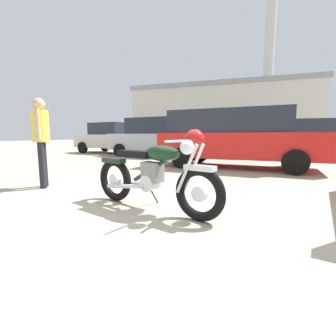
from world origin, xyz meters
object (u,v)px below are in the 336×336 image
Objects in this scene: bystander at (41,133)px; silver_sedan_mid at (312,137)px; white_estate_far at (111,138)px; red_hatchback_near at (152,137)px; dark_sedan_left at (235,137)px; blue_hatchback_right at (220,136)px; pale_sedan_back at (196,136)px; vintage_motorcycle at (156,173)px.

silver_sedan_mid is at bearing 20.20° from bystander.
bystander is 8.87m from white_estate_far.
red_hatchback_near is (-0.90, 6.90, -0.10)m from bystander.
bystander is at bearing -122.68° from dark_sedan_left.
dark_sedan_left is (3.12, 4.24, -0.08)m from bystander.
silver_sedan_mid reaches higher than bystander.
blue_hatchback_right is 1.18× the size of pale_sedan_back.
pale_sedan_back reaches higher than blue_hatchback_right.
red_hatchback_near and pale_sedan_back have the same top height.
white_estate_far is (-3.01, 1.06, -0.08)m from red_hatchback_near.
bystander is 0.42× the size of silver_sedan_mid.
pale_sedan_back is at bearing -86.46° from red_hatchback_near.
silver_sedan_mid is 0.90× the size of white_estate_far.
red_hatchback_near is at bearing 58.86° from bystander.
pale_sedan_back is (-2.77, 6.22, -0.02)m from blue_hatchback_right.
red_hatchback_near reaches higher than bystander.
dark_sedan_left is at bearing 98.93° from vintage_motorcycle.
silver_sedan_mid is (6.29, 10.37, -0.10)m from bystander.
dark_sedan_left reaches higher than bystander.
bystander is at bearing 78.62° from blue_hatchback_right.
vintage_motorcycle is 10.65m from white_estate_far.
red_hatchback_near is 0.84× the size of blue_hatchback_right.
bystander is at bearing -124.60° from silver_sedan_mid.
silver_sedan_mid reaches higher than white_estate_far.
dark_sedan_left is at bearing 161.39° from white_estate_far.
vintage_motorcycle is at bearing -93.24° from dark_sedan_left.
red_hatchback_near is 7.98m from silver_sedan_mid.
dark_sedan_left is at bearing 151.51° from red_hatchback_near.
white_estate_far reaches higher than vintage_motorcycle.
dark_sedan_left and blue_hatchback_right have the same top height.
pale_sedan_back is 0.91× the size of white_estate_far.
blue_hatchback_right is 1.08× the size of white_estate_far.
dark_sedan_left is at bearing 15.11° from bystander.
silver_sedan_mid is at bearing 86.80° from vintage_motorcycle.
white_estate_far is at bearing 155.68° from dark_sedan_left.
blue_hatchback_right is (-1.04, 3.97, 0.00)m from dark_sedan_left.
silver_sedan_mid is (3.17, 6.13, -0.02)m from dark_sedan_left.
white_estate_far is at bearing 5.14° from blue_hatchback_right.
blue_hatchback_right is 5.99m from white_estate_far.
dark_sedan_left is (0.57, 4.73, 0.45)m from vintage_motorcycle.
blue_hatchback_right reaches higher than vintage_motorcycle.
blue_hatchback_right reaches higher than white_estate_far.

